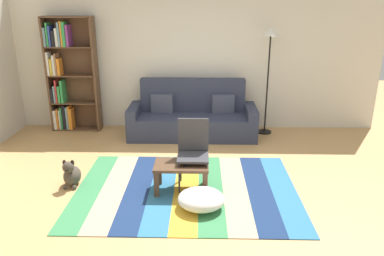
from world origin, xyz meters
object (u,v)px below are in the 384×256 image
object	(u,v)px
dog	(72,174)
folding_chair	(193,147)
standing_lamp	(270,46)
bookshelf	(67,76)
tv_remote	(185,164)
coffee_table	(181,169)
couch	(192,117)
pouf	(201,199)

from	to	relation	value
dog	folding_chair	distance (m)	1.66
folding_chair	standing_lamp	bearing A→B (deg)	97.98
bookshelf	tv_remote	distance (m)	3.38
coffee_table	couch	bearing A→B (deg)	87.50
coffee_table	dog	bearing A→B (deg)	175.60
coffee_table	standing_lamp	size ratio (longest dim) A/B	0.36
bookshelf	coffee_table	xyz separation A→B (m)	(2.22, -2.40, -0.72)
tv_remote	pouf	bearing A→B (deg)	-69.72
couch	tv_remote	world-z (taller)	couch
bookshelf	folding_chair	distance (m)	3.28
coffee_table	pouf	bearing A→B (deg)	-59.46
coffee_table	pouf	world-z (taller)	coffee_table
couch	coffee_table	xyz separation A→B (m)	(-0.09, -2.12, -0.03)
couch	dog	distance (m)	2.55
bookshelf	tv_remote	xyz separation A→B (m)	(2.27, -2.42, -0.63)
bookshelf	coffee_table	bearing A→B (deg)	-47.20
bookshelf	pouf	xyz separation A→B (m)	(2.48, -2.83, -0.90)
coffee_table	tv_remote	bearing A→B (deg)	-27.64
bookshelf	standing_lamp	distance (m)	3.70
tv_remote	folding_chair	size ratio (longest dim) A/B	0.17
couch	pouf	distance (m)	2.56
coffee_table	folding_chair	xyz separation A→B (m)	(0.15, 0.18, 0.23)
tv_remote	folding_chair	bearing A→B (deg)	55.61
couch	pouf	xyz separation A→B (m)	(0.16, -2.55, -0.21)
tv_remote	folding_chair	world-z (taller)	folding_chair
coffee_table	folding_chair	world-z (taller)	folding_chair
pouf	dog	world-z (taller)	dog
bookshelf	standing_lamp	bearing A→B (deg)	-1.85
couch	standing_lamp	distance (m)	1.85
dog	couch	bearing A→B (deg)	52.10
bookshelf	pouf	bearing A→B (deg)	-48.82
dog	folding_chair	xyz separation A→B (m)	(1.61, 0.07, 0.37)
dog	standing_lamp	xyz separation A→B (m)	(2.90, 2.17, 1.43)
tv_remote	bookshelf	bearing A→B (deg)	125.93
tv_remote	folding_chair	xyz separation A→B (m)	(0.10, 0.20, 0.14)
standing_lamp	tv_remote	xyz separation A→B (m)	(-1.39, -2.31, -1.20)
standing_lamp	dog	bearing A→B (deg)	-143.20
standing_lamp	folding_chair	distance (m)	2.68
pouf	standing_lamp	world-z (taller)	standing_lamp
couch	pouf	size ratio (longest dim) A/B	4.07
couch	coffee_table	world-z (taller)	couch
couch	standing_lamp	bearing A→B (deg)	7.07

